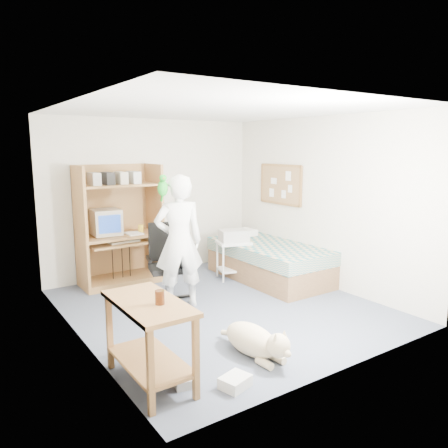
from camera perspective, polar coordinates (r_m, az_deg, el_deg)
name	(u,v)px	position (r m, az deg, el deg)	size (l,w,h in m)	color
floor	(221,307)	(5.79, -0.35, -10.73)	(4.00, 4.00, 0.00)	#424A5A
wall_back	(153,197)	(7.22, -9.24, 3.48)	(3.60, 0.02, 2.50)	beige
wall_right	(322,202)	(6.64, 12.68, 2.82)	(0.02, 4.00, 2.50)	beige
wall_left	(76,226)	(4.74, -18.80, -0.25)	(0.02, 4.00, 2.50)	beige
ceiling	(221,109)	(5.44, -0.38, 14.74)	(3.60, 4.00, 0.02)	white
computer_hutch	(119,230)	(6.77, -13.57, -0.76)	(1.20, 0.63, 1.80)	olive
bed	(268,261)	(6.92, 5.79, -4.82)	(1.02, 2.02, 0.66)	brown
side_desk	(149,329)	(3.94, -9.72, -13.42)	(0.50, 1.00, 0.75)	brown
corkboard	(281,185)	(7.24, 7.39, 5.14)	(0.04, 0.94, 0.66)	brown
office_chair	(167,273)	(5.98, -7.52, -6.42)	(0.58, 0.59, 1.03)	black
person	(179,242)	(5.62, -5.92, -2.31)	(0.63, 0.41, 1.72)	white
parrot	(163,187)	(5.43, -8.00, 4.85)	(0.13, 0.22, 0.35)	#178813
dog	(255,340)	(4.48, 4.09, -14.92)	(0.37, 1.00, 0.38)	#CCB589
printer_cart	(234,254)	(6.88, 1.26, -3.91)	(0.60, 0.53, 0.60)	silver
printer	(234,236)	(6.82, 1.27, -1.52)	(0.42, 0.32, 0.18)	#AAAAA5
crt_monitor	(106,222)	(6.69, -15.17, 0.25)	(0.43, 0.45, 0.38)	beige
keyboard	(124,241)	(6.66, -12.91, -2.23)	(0.45, 0.16, 0.03)	beige
pencil_cup	(141,229)	(6.81, -10.82, -0.61)	(0.08, 0.08, 0.12)	yellow
drink_glass	(160,297)	(3.74, -8.38, -9.45)	(0.08, 0.08, 0.12)	#3A1909
floor_box_a	(235,382)	(4.01, 1.47, -19.92)	(0.25, 0.20, 0.10)	silver
floor_box_b	(184,380)	(4.07, -5.29, -19.64)	(0.18, 0.22, 0.08)	#B5B5B0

